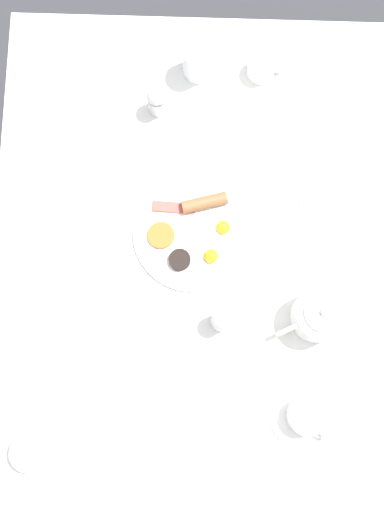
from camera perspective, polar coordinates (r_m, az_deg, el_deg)
name	(u,v)px	position (r m, az deg, el deg)	size (l,w,h in m)	color
ground_plane	(192,296)	(2.34, 0.00, -3.18)	(8.00, 8.00, 0.00)	#333338
table	(192,263)	(1.67, 0.00, -0.53)	(0.90, 1.16, 0.75)	white
breakfast_plate	(194,232)	(1.60, 0.13, 1.93)	(0.27, 0.27, 0.04)	white
teapot_near	(319,315)	(1.55, 10.12, -4.68)	(0.19, 0.11, 0.13)	white
teacup_with_saucer_left	(33,451)	(1.59, -12.64, -14.99)	(0.15, 0.15, 0.06)	white
teacup_with_saucer_right	(306,416)	(1.57, 9.10, -12.55)	(0.15, 0.15, 0.06)	white
water_glass_tall	(196,59)	(1.67, 0.30, 15.48)	(0.07, 0.07, 0.12)	white
creamer_jug	(262,67)	(1.71, 5.62, 14.80)	(0.09, 0.06, 0.05)	white
pepper_grinder	(157,100)	(1.64, -2.82, 12.37)	(0.05, 0.05, 0.10)	#BCBCC1
salt_grinder	(221,320)	(1.53, 2.36, -5.14)	(0.05, 0.05, 0.10)	#BCBCC1
fork_by_plate	(131,435)	(1.58, -4.92, -14.06)	(0.10, 0.16, 0.00)	silver
knife_by_plate	(53,268)	(1.62, -11.08, -0.92)	(0.03, 0.21, 0.00)	silver
spoon_for_tea	(309,221)	(1.63, 9.36, 2.78)	(0.07, 0.14, 0.00)	silver
fork_spare	(121,342)	(1.58, -5.73, -6.90)	(0.12, 0.15, 0.00)	silver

